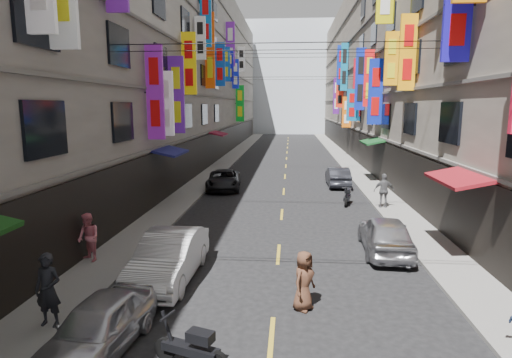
% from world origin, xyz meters
% --- Properties ---
extents(sidewalk_left, '(2.00, 90.00, 0.12)m').
position_xyz_m(sidewalk_left, '(-6.00, 42.00, 0.06)').
color(sidewalk_left, slate).
rests_on(sidewalk_left, ground).
extents(sidewalk_right, '(2.00, 90.00, 0.12)m').
position_xyz_m(sidewalk_right, '(6.00, 42.00, 0.06)').
color(sidewalk_right, slate).
rests_on(sidewalk_right, ground).
extents(building_row_left, '(10.14, 90.00, 19.00)m').
position_xyz_m(building_row_left, '(-11.99, 42.00, 9.49)').
color(building_row_left, gray).
rests_on(building_row_left, ground).
extents(building_row_right, '(10.14, 90.00, 19.00)m').
position_xyz_m(building_row_right, '(11.99, 42.00, 9.49)').
color(building_row_right, '#A19787').
rests_on(building_row_right, ground).
extents(haze_block, '(18.00, 8.00, 22.00)m').
position_xyz_m(haze_block, '(0.00, 92.00, 11.00)').
color(haze_block, silver).
rests_on(haze_block, ground).
extents(shop_signage, '(14.00, 55.00, 11.59)m').
position_xyz_m(shop_signage, '(-0.09, 34.81, 9.03)').
color(shop_signage, '#1013BE').
rests_on(shop_signage, ground).
extents(street_awnings, '(13.99, 35.20, 0.41)m').
position_xyz_m(street_awnings, '(-1.26, 26.00, 3.00)').
color(street_awnings, '#134311').
rests_on(street_awnings, ground).
extents(overhead_cables, '(14.00, 38.04, 1.24)m').
position_xyz_m(overhead_cables, '(0.00, 30.00, 8.80)').
color(overhead_cables, black).
rests_on(overhead_cables, ground).
extents(lane_markings, '(0.12, 80.20, 0.01)m').
position_xyz_m(lane_markings, '(0.00, 39.00, 0.00)').
color(lane_markings, gold).
rests_on(lane_markings, ground).
extents(scooter_crossing, '(1.74, 0.78, 1.14)m').
position_xyz_m(scooter_crossing, '(-1.63, 10.81, 0.44)').
color(scooter_crossing, black).
rests_on(scooter_crossing, ground).
extents(scooter_far_right, '(0.66, 1.78, 1.14)m').
position_xyz_m(scooter_far_right, '(3.63, 26.51, 0.44)').
color(scooter_far_right, black).
rests_on(scooter_far_right, ground).
extents(car_left_near, '(1.89, 3.83, 1.26)m').
position_xyz_m(car_left_near, '(-3.83, 11.16, 0.63)').
color(car_left_near, silver).
rests_on(car_left_near, ground).
extents(car_left_mid, '(1.70, 4.66, 1.52)m').
position_xyz_m(car_left_mid, '(-3.40, 15.31, 0.76)').
color(car_left_mid, silver).
rests_on(car_left_mid, ground).
extents(car_left_far, '(2.57, 4.81, 1.28)m').
position_xyz_m(car_left_far, '(-4.00, 30.41, 0.64)').
color(car_left_far, black).
rests_on(car_left_far, ground).
extents(car_right_mid, '(1.89, 4.29, 1.44)m').
position_xyz_m(car_right_mid, '(4.00, 18.48, 0.72)').
color(car_right_mid, '#ABABAF').
rests_on(car_right_mid, ground).
extents(car_right_far, '(1.45, 4.05, 1.33)m').
position_xyz_m(car_right_far, '(3.69, 32.19, 0.67)').
color(car_right_far, '#282A31').
rests_on(car_right_far, ground).
extents(pedestrian_lnear, '(0.72, 0.66, 1.84)m').
position_xyz_m(pedestrian_lnear, '(-5.47, 12.05, 1.04)').
color(pedestrian_lnear, black).
rests_on(pedestrian_lnear, sidewalk_left).
extents(pedestrian_lfar, '(1.00, 0.93, 1.70)m').
position_xyz_m(pedestrian_lfar, '(-6.57, 16.44, 0.97)').
color(pedestrian_lfar, pink).
rests_on(pedestrian_lfar, sidewalk_left).
extents(pedestrian_rfar, '(1.09, 0.63, 1.83)m').
position_xyz_m(pedestrian_rfar, '(5.40, 25.46, 1.03)').
color(pedestrian_rfar, '#555557').
rests_on(pedestrian_rfar, sidewalk_right).
extents(pedestrian_crossing, '(0.91, 0.97, 1.65)m').
position_xyz_m(pedestrian_crossing, '(0.80, 13.64, 0.82)').
color(pedestrian_crossing, '#4F2F1F').
rests_on(pedestrian_crossing, ground).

